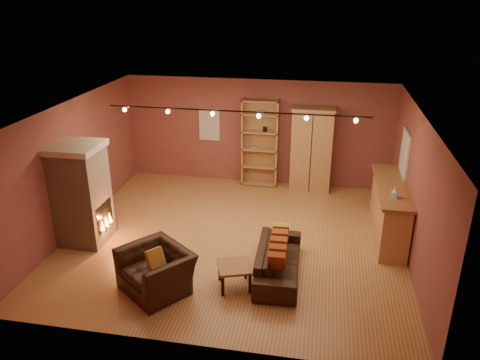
% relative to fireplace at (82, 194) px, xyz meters
% --- Properties ---
extents(floor, '(7.00, 7.00, 0.00)m').
position_rel_fireplace_xyz_m(floor, '(3.04, 0.60, -1.06)').
color(floor, '#9B6737').
rests_on(floor, ground).
extents(ceiling, '(7.00, 7.00, 0.00)m').
position_rel_fireplace_xyz_m(ceiling, '(3.04, 0.60, 1.74)').
color(ceiling, brown).
rests_on(ceiling, back_wall).
extents(back_wall, '(7.00, 0.02, 2.80)m').
position_rel_fireplace_xyz_m(back_wall, '(3.04, 3.85, 0.34)').
color(back_wall, brown).
rests_on(back_wall, floor).
extents(left_wall, '(0.02, 6.50, 2.80)m').
position_rel_fireplace_xyz_m(left_wall, '(-0.46, 0.60, 0.34)').
color(left_wall, brown).
rests_on(left_wall, floor).
extents(right_wall, '(0.02, 6.50, 2.80)m').
position_rel_fireplace_xyz_m(right_wall, '(6.54, 0.60, 0.34)').
color(right_wall, brown).
rests_on(right_wall, floor).
extents(fireplace, '(1.01, 0.98, 2.12)m').
position_rel_fireplace_xyz_m(fireplace, '(0.00, 0.00, 0.00)').
color(fireplace, tan).
rests_on(fireplace, floor).
extents(back_window, '(0.56, 0.04, 0.86)m').
position_rel_fireplace_xyz_m(back_window, '(1.74, 3.83, 0.49)').
color(back_window, silver).
rests_on(back_window, back_wall).
extents(bookcase, '(0.95, 0.37, 2.32)m').
position_rel_fireplace_xyz_m(bookcase, '(3.14, 3.73, 0.12)').
color(bookcase, tan).
rests_on(bookcase, floor).
extents(armoire, '(1.09, 0.62, 2.20)m').
position_rel_fireplace_xyz_m(armoire, '(4.49, 3.57, 0.05)').
color(armoire, tan).
rests_on(armoire, floor).
extents(bar_counter, '(0.66, 2.49, 1.19)m').
position_rel_fireplace_xyz_m(bar_counter, '(6.24, 1.33, -0.46)').
color(bar_counter, tan).
rests_on(bar_counter, floor).
extents(tissue_box, '(0.16, 0.16, 0.23)m').
position_rel_fireplace_xyz_m(tissue_box, '(6.19, 0.67, 0.22)').
color(tissue_box, '#93C9EB').
rests_on(tissue_box, bar_counter).
extents(right_window, '(0.05, 0.90, 1.00)m').
position_rel_fireplace_xyz_m(right_window, '(6.51, 2.00, 0.59)').
color(right_window, silver).
rests_on(right_window, right_wall).
extents(loveseat, '(0.64, 1.98, 0.80)m').
position_rel_fireplace_xyz_m(loveseat, '(4.10, -0.54, -0.66)').
color(loveseat, black).
rests_on(loveseat, floor).
extents(armchair, '(1.39, 1.32, 1.02)m').
position_rel_fireplace_xyz_m(armchair, '(2.06, -1.41, -0.55)').
color(armchair, black).
rests_on(armchair, floor).
extents(coffee_table, '(0.72, 0.72, 0.43)m').
position_rel_fireplace_xyz_m(coffee_table, '(3.38, -1.08, -0.69)').
color(coffee_table, '#996237').
rests_on(coffee_table, floor).
extents(track_rail, '(5.20, 0.09, 0.13)m').
position_rel_fireplace_xyz_m(track_rail, '(3.04, 0.80, 1.63)').
color(track_rail, black).
rests_on(track_rail, ceiling).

